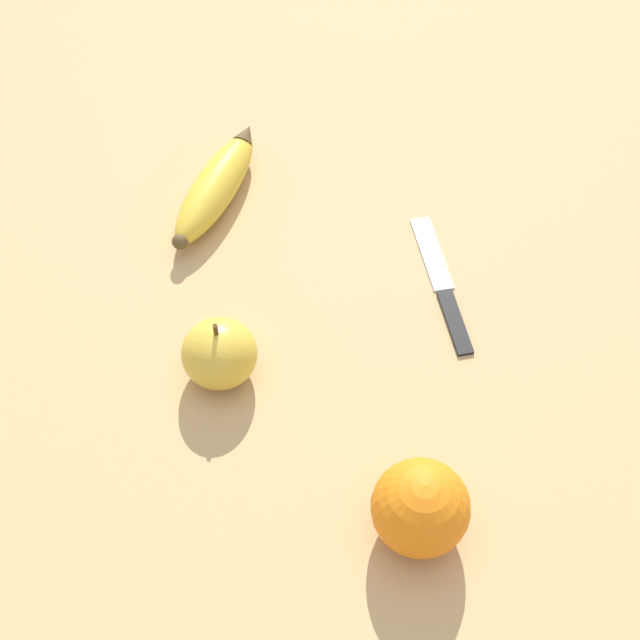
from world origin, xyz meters
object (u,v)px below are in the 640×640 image
object	(u,v)px
apple	(219,353)
orange	(420,508)
paring_knife	(444,286)
banana	(216,186)

from	to	relation	value
apple	orange	bearing A→B (deg)	-120.17
orange	apple	bearing A→B (deg)	59.83
orange	paring_knife	world-z (taller)	orange
banana	orange	bearing A→B (deg)	-131.11
orange	apple	size ratio (longest dim) A/B	1.07
banana	orange	world-z (taller)	orange
apple	paring_knife	distance (m)	0.25
banana	apple	bearing A→B (deg)	-153.10
banana	orange	size ratio (longest dim) A/B	2.28
apple	banana	bearing A→B (deg)	16.80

